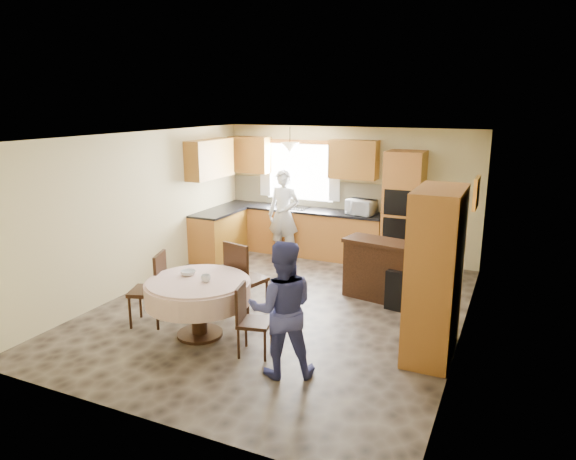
# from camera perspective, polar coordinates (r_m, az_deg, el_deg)

# --- Properties ---
(floor) EXTENTS (5.00, 6.00, 0.01)m
(floor) POSITION_cam_1_polar(r_m,az_deg,el_deg) (7.63, -0.73, -8.68)
(floor) COLOR brown
(floor) RESTS_ON ground
(ceiling) EXTENTS (5.00, 6.00, 0.01)m
(ceiling) POSITION_cam_1_polar(r_m,az_deg,el_deg) (7.06, -0.79, 10.40)
(ceiling) COLOR white
(ceiling) RESTS_ON wall_back
(wall_back) EXTENTS (5.00, 0.02, 2.50)m
(wall_back) POSITION_cam_1_polar(r_m,az_deg,el_deg) (9.98, 6.65, 4.15)
(wall_back) COLOR #CDBE83
(wall_back) RESTS_ON floor
(wall_front) EXTENTS (5.00, 0.02, 2.50)m
(wall_front) POSITION_cam_1_polar(r_m,az_deg,el_deg) (4.83, -16.31, -7.15)
(wall_front) COLOR #CDBE83
(wall_front) RESTS_ON floor
(wall_left) EXTENTS (0.02, 6.00, 2.50)m
(wall_left) POSITION_cam_1_polar(r_m,az_deg,el_deg) (8.59, -16.01, 2.09)
(wall_left) COLOR #CDBE83
(wall_left) RESTS_ON floor
(wall_right) EXTENTS (0.02, 6.00, 2.50)m
(wall_right) POSITION_cam_1_polar(r_m,az_deg,el_deg) (6.60, 19.26, -1.66)
(wall_right) COLOR #CDBE83
(wall_right) RESTS_ON floor
(window) EXTENTS (1.40, 0.03, 1.10)m
(window) POSITION_cam_1_polar(r_m,az_deg,el_deg) (10.26, 1.33, 6.48)
(window) COLOR white
(window) RESTS_ON wall_back
(curtain_left) EXTENTS (0.22, 0.02, 1.15)m
(curtain_left) POSITION_cam_1_polar(r_m,az_deg,el_deg) (10.52, -2.56, 6.94)
(curtain_left) COLOR white
(curtain_left) RESTS_ON wall_back
(curtain_right) EXTENTS (0.22, 0.02, 1.15)m
(curtain_right) POSITION_cam_1_polar(r_m,az_deg,el_deg) (9.93, 5.21, 6.47)
(curtain_right) COLOR white
(curtain_right) RESTS_ON wall_back
(base_cab_back) EXTENTS (3.30, 0.60, 0.88)m
(base_cab_back) POSITION_cam_1_polar(r_m,az_deg,el_deg) (10.17, 1.44, -0.25)
(base_cab_back) COLOR #C86E35
(base_cab_back) RESTS_ON floor
(counter_back) EXTENTS (3.30, 0.64, 0.04)m
(counter_back) POSITION_cam_1_polar(r_m,az_deg,el_deg) (10.06, 1.46, 2.29)
(counter_back) COLOR black
(counter_back) RESTS_ON base_cab_back
(base_cab_left) EXTENTS (0.60, 1.20, 0.88)m
(base_cab_left) POSITION_cam_1_polar(r_m,az_deg,el_deg) (10.01, -7.73, -0.61)
(base_cab_left) COLOR #C86E35
(base_cab_left) RESTS_ON floor
(counter_left) EXTENTS (0.64, 1.20, 0.04)m
(counter_left) POSITION_cam_1_polar(r_m,az_deg,el_deg) (9.90, -7.82, 1.97)
(counter_left) COLOR black
(counter_left) RESTS_ON base_cab_left
(backsplash) EXTENTS (3.30, 0.02, 0.55)m
(backsplash) POSITION_cam_1_polar(r_m,az_deg,el_deg) (10.27, 2.11, 4.12)
(backsplash) COLOR beige
(backsplash) RESTS_ON wall_back
(wall_cab_left) EXTENTS (0.85, 0.33, 0.72)m
(wall_cab_left) POSITION_cam_1_polar(r_m,az_deg,el_deg) (10.55, -4.28, 8.35)
(wall_cab_left) COLOR #BE872F
(wall_cab_left) RESTS_ON wall_back
(wall_cab_right) EXTENTS (0.90, 0.33, 0.72)m
(wall_cab_right) POSITION_cam_1_polar(r_m,az_deg,el_deg) (9.69, 7.31, 7.78)
(wall_cab_right) COLOR #BE872F
(wall_cab_right) RESTS_ON wall_back
(wall_cab_side) EXTENTS (0.33, 1.20, 0.72)m
(wall_cab_side) POSITION_cam_1_polar(r_m,az_deg,el_deg) (9.82, -8.69, 7.81)
(wall_cab_side) COLOR #BE872F
(wall_cab_side) RESTS_ON wall_left
(oven_tower) EXTENTS (0.66, 0.62, 2.12)m
(oven_tower) POSITION_cam_1_polar(r_m,az_deg,el_deg) (9.43, 12.69, 2.15)
(oven_tower) COLOR #C86E35
(oven_tower) RESTS_ON floor
(oven_upper) EXTENTS (0.56, 0.01, 0.45)m
(oven_upper) POSITION_cam_1_polar(r_m,az_deg,el_deg) (9.09, 12.33, 2.95)
(oven_upper) COLOR black
(oven_upper) RESTS_ON oven_tower
(oven_lower) EXTENTS (0.56, 0.01, 0.45)m
(oven_lower) POSITION_cam_1_polar(r_m,az_deg,el_deg) (9.20, 12.17, -0.11)
(oven_lower) COLOR black
(oven_lower) RESTS_ON oven_tower
(pendant) EXTENTS (0.36, 0.36, 0.18)m
(pendant) POSITION_cam_1_polar(r_m,az_deg,el_deg) (9.77, 0.22, 9.17)
(pendant) COLOR beige
(pendant) RESTS_ON ceiling
(sideboard) EXTENTS (1.28, 0.71, 0.87)m
(sideboard) POSITION_cam_1_polar(r_m,az_deg,el_deg) (7.97, 10.55, -4.61)
(sideboard) COLOR #361B0E
(sideboard) RESTS_ON floor
(space_heater) EXTENTS (0.47, 0.36, 0.58)m
(space_heater) POSITION_cam_1_polar(r_m,az_deg,el_deg) (7.69, 12.59, -6.52)
(space_heater) COLOR black
(space_heater) RESTS_ON floor
(cupboard) EXTENTS (0.53, 1.06, 2.02)m
(cupboard) POSITION_cam_1_polar(r_m,az_deg,el_deg) (6.21, 16.02, -4.73)
(cupboard) COLOR #C86E35
(cupboard) RESTS_ON floor
(dining_table) EXTENTS (1.34, 1.34, 0.76)m
(dining_table) POSITION_cam_1_polar(r_m,az_deg,el_deg) (6.68, -9.95, -6.83)
(dining_table) COLOR #361B0E
(dining_table) RESTS_ON floor
(chair_left) EXTENTS (0.55, 0.55, 1.00)m
(chair_left) POSITION_cam_1_polar(r_m,az_deg,el_deg) (7.17, -14.78, -5.95)
(chair_left) COLOR #361B0E
(chair_left) RESTS_ON floor
(chair_back) EXTENTS (0.56, 0.56, 1.08)m
(chair_back) POSITION_cam_1_polar(r_m,az_deg,el_deg) (7.24, -5.10, -5.00)
(chair_back) COLOR #361B0E
(chair_back) RESTS_ON floor
(chair_right) EXTENTS (0.45, 0.45, 0.86)m
(chair_right) POSITION_cam_1_polar(r_m,az_deg,el_deg) (6.19, -4.35, -9.55)
(chair_right) COLOR #361B0E
(chair_right) RESTS_ON floor
(framed_picture) EXTENTS (0.06, 0.53, 0.44)m
(framed_picture) POSITION_cam_1_polar(r_m,az_deg,el_deg) (7.63, 20.18, 3.90)
(framed_picture) COLOR gold
(framed_picture) RESTS_ON wall_right
(microwave) EXTENTS (0.57, 0.44, 0.28)m
(microwave) POSITION_cam_1_polar(r_m,az_deg,el_deg) (9.58, 8.12, 2.53)
(microwave) COLOR silver
(microwave) RESTS_ON counter_back
(person_sink) EXTENTS (0.63, 0.42, 1.72)m
(person_sink) POSITION_cam_1_polar(r_m,az_deg,el_deg) (9.79, -0.48, 1.72)
(person_sink) COLOR silver
(person_sink) RESTS_ON floor
(person_dining) EXTENTS (0.93, 0.86, 1.53)m
(person_dining) POSITION_cam_1_polar(r_m,az_deg,el_deg) (5.62, -0.68, -8.78)
(person_dining) COLOR #393C7D
(person_dining) RESTS_ON floor
(bowl_sideboard) EXTENTS (0.22, 0.22, 0.05)m
(bowl_sideboard) POSITION_cam_1_polar(r_m,az_deg,el_deg) (7.93, 8.02, -1.13)
(bowl_sideboard) COLOR #B2B2B2
(bowl_sideboard) RESTS_ON sideboard
(bottle_sideboard) EXTENTS (0.17, 0.17, 0.33)m
(bottle_sideboard) POSITION_cam_1_polar(r_m,az_deg,el_deg) (7.72, 13.74, -0.77)
(bottle_sideboard) COLOR silver
(bottle_sideboard) RESTS_ON sideboard
(cup_table) EXTENTS (0.13, 0.13, 0.09)m
(cup_table) POSITION_cam_1_polar(r_m,az_deg,el_deg) (6.50, -9.12, -5.34)
(cup_table) COLOR #B2B2B2
(cup_table) RESTS_ON dining_table
(bowl_table) EXTENTS (0.26, 0.26, 0.06)m
(bowl_table) POSITION_cam_1_polar(r_m,az_deg,el_deg) (6.80, -11.04, -4.71)
(bowl_table) COLOR #B2B2B2
(bowl_table) RESTS_ON dining_table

